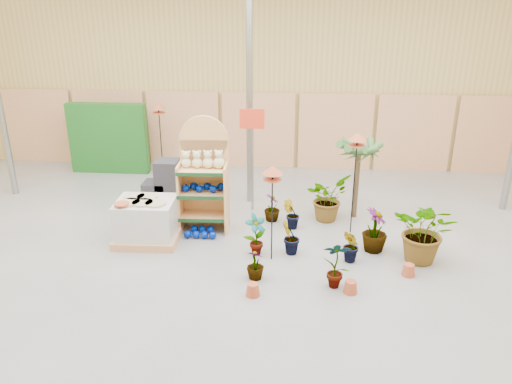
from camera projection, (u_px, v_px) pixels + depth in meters
The scene contains 23 objects.
room at pixel (234, 135), 8.02m from camera, with size 15.20×12.10×4.70m.
display_shelf at pixel (204, 178), 9.61m from camera, with size 0.95×0.62×2.23m.
teddy_bears at pixel (204, 161), 9.37m from camera, with size 0.82×0.22×0.35m.
gazing_balls_shelf at pixel (203, 187), 9.55m from camera, with size 0.82×0.28×0.16m.
gazing_balls_floor at pixel (201, 232), 9.54m from camera, with size 0.63×0.39×0.15m.
pallet_stack at pixel (147, 221), 9.23m from camera, with size 1.17×0.99×0.85m.
charcoal_planters at pixel (164, 186), 10.94m from camera, with size 0.80×0.50×1.00m.
trellis_stock at pixel (109, 138), 12.77m from camera, with size 2.00×0.30×1.80m, color #185819.
offer_sign at pixel (252, 139), 10.16m from camera, with size 0.50×0.08×2.20m.
bird_table_front at pixel (273, 173), 8.15m from camera, with size 0.34×0.34×1.72m.
bird_table_right at pixel (357, 140), 9.05m from camera, with size 0.34×0.34×1.99m.
bird_table_back at pixel (159, 109), 11.74m from camera, with size 0.34×0.34×1.96m.
palm at pixel (359, 148), 9.87m from camera, with size 0.70×0.70×1.74m.
potted_plant_0 at pixel (256, 235), 8.75m from camera, with size 0.41×0.27×0.77m, color #38602D.
potted_plant_1 at pixel (290, 238), 8.78m from camera, with size 0.36×0.29×0.65m, color #38602D.
potted_plant_3 at pixel (375, 230), 8.88m from camera, with size 0.45×0.45×0.80m, color #38602D.
potted_plant_5 at pixel (291, 214), 9.79m from camera, with size 0.33×0.26×0.59m, color #38602D.
potted_plant_6 at pixel (327, 197), 10.13m from camera, with size 0.86×0.74×0.95m, color #38602D.
potted_plant_7 at pixel (255, 264), 8.04m from camera, with size 0.29×0.29×0.51m, color #38602D.
potted_plant_8 at pixel (336, 264), 7.76m from camera, with size 0.43×0.29×0.82m, color #38602D.
potted_plant_9 at pixel (351, 246), 8.51m from camera, with size 0.34×0.27×0.62m, color #38602D.
potted_plant_10 at pixel (426, 231), 8.46m from camera, with size 1.03×0.89×1.14m, color #38602D.
potted_plant_11 at pixel (272, 208), 10.13m from camera, with size 0.32×0.32×0.57m, color #38602D.
Camera 1 is at (0.99, -6.84, 4.28)m, focal length 35.00 mm.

